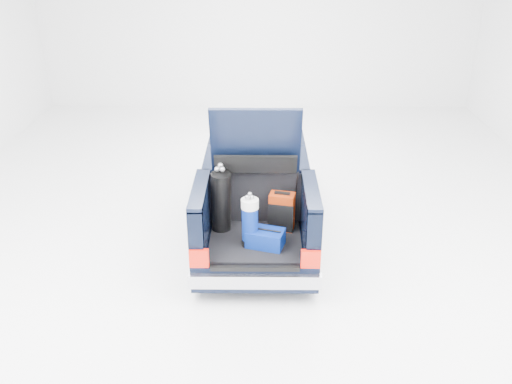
{
  "coord_description": "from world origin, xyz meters",
  "views": [
    {
      "loc": [
        0.07,
        -8.2,
        4.64
      ],
      "look_at": [
        0.0,
        -0.5,
        0.89
      ],
      "focal_mm": 38.0,
      "sensor_mm": 36.0,
      "label": 1
    }
  ],
  "objects_px": {
    "blue_golf_bag": "(250,222)",
    "blue_duffel": "(265,238)",
    "black_golf_bag": "(221,201)",
    "red_suitcase": "(282,212)",
    "car": "(256,188)"
  },
  "relations": [
    {
      "from": "red_suitcase",
      "to": "black_golf_bag",
      "type": "height_order",
      "value": "black_golf_bag"
    },
    {
      "from": "red_suitcase",
      "to": "blue_golf_bag",
      "type": "xyz_separation_m",
      "value": [
        -0.46,
        -0.47,
        0.08
      ]
    },
    {
      "from": "car",
      "to": "blue_golf_bag",
      "type": "height_order",
      "value": "car"
    },
    {
      "from": "red_suitcase",
      "to": "blue_duffel",
      "type": "xyz_separation_m",
      "value": [
        -0.24,
        -0.49,
        -0.16
      ]
    },
    {
      "from": "blue_golf_bag",
      "to": "red_suitcase",
      "type": "bearing_deg",
      "value": 27.03
    },
    {
      "from": "black_golf_bag",
      "to": "blue_duffel",
      "type": "bearing_deg",
      "value": -51.3
    },
    {
      "from": "black_golf_bag",
      "to": "red_suitcase",
      "type": "bearing_deg",
      "value": -14.07
    },
    {
      "from": "blue_golf_bag",
      "to": "black_golf_bag",
      "type": "bearing_deg",
      "value": 116.94
    },
    {
      "from": "car",
      "to": "blue_golf_bag",
      "type": "xyz_separation_m",
      "value": [
        -0.07,
        -1.72,
        0.3
      ]
    },
    {
      "from": "car",
      "to": "black_golf_bag",
      "type": "height_order",
      "value": "car"
    },
    {
      "from": "red_suitcase",
      "to": "blue_duffel",
      "type": "bearing_deg",
      "value": -104.29
    },
    {
      "from": "blue_golf_bag",
      "to": "blue_duffel",
      "type": "xyz_separation_m",
      "value": [
        0.22,
        -0.02,
        -0.25
      ]
    },
    {
      "from": "black_golf_bag",
      "to": "blue_duffel",
      "type": "distance_m",
      "value": 0.86
    },
    {
      "from": "car",
      "to": "blue_golf_bag",
      "type": "bearing_deg",
      "value": -92.48
    },
    {
      "from": "black_golf_bag",
      "to": "blue_duffel",
      "type": "height_order",
      "value": "black_golf_bag"
    }
  ]
}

